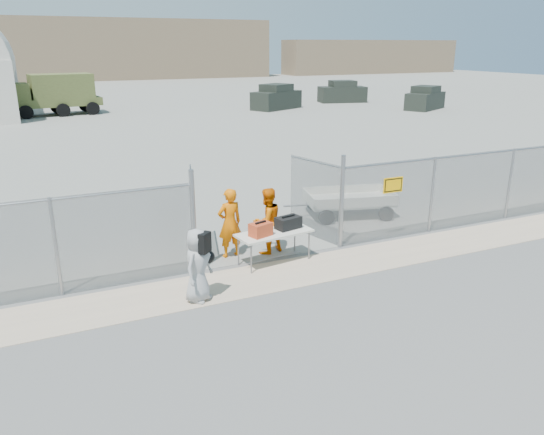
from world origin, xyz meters
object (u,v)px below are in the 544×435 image
security_worker_right (267,221)px  visitor (198,265)px  folding_table (274,247)px  utility_trailer (349,203)px  security_worker_left (230,223)px

security_worker_right → visitor: (-2.42, -1.90, -0.07)m
folding_table → utility_trailer: bearing=25.9°
security_worker_right → visitor: 3.08m
security_worker_right → utility_trailer: size_ratio=0.50×
visitor → security_worker_left: bearing=13.0°
visitor → utility_trailer: size_ratio=0.46×
security_worker_right → utility_trailer: (3.63, 1.82, -0.44)m
security_worker_right → utility_trailer: 4.08m
security_worker_left → security_worker_right: 0.98m
utility_trailer → folding_table: bearing=-132.6°
security_worker_right → utility_trailer: bearing=-169.3°
security_worker_left → visitor: (-1.45, -2.03, -0.10)m
security_worker_left → utility_trailer: security_worker_left is taller
folding_table → security_worker_right: security_worker_right is taller
security_worker_left → visitor: security_worker_left is taller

